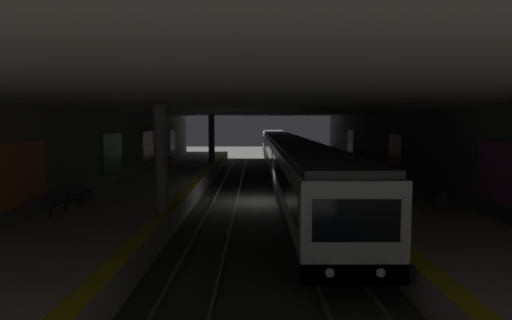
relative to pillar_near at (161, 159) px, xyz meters
The scene contains 19 objects.
ground_plane 9.80m from the pillar_near, 28.17° to the right, with size 120.00×120.00×0.00m, color #42423F.
track_left 10.93m from the pillar_near, 38.88° to the right, with size 60.00×1.53×0.16m.
track_right 9.01m from the pillar_near, 14.82° to the right, with size 60.00×1.53×0.16m.
platform_left 13.88m from the pillar_near, 53.30° to the right, with size 60.00×5.30×1.06m.
platform_right 8.87m from the pillar_near, 15.14° to the left, with size 60.00×5.30×1.06m.
wall_left 16.03m from the pillar_near, 59.46° to the right, with size 60.00×0.56×5.60m.
wall_right 9.64m from the pillar_near, 31.98° to the left, with size 60.00×0.56×5.60m.
ceiling_slab 9.54m from the pillar_near, 28.17° to the right, with size 60.00×19.40×0.40m.
pillar_near is the anchor object (origin of this frame).
pillar_far 21.74m from the pillar_near, ahead, with size 0.56×0.56×4.55m.
metro_train 21.49m from the pillar_near, 17.78° to the right, with size 56.25×2.83×3.49m.
bench_left_near 17.03m from the pillar_near, 49.51° to the right, with size 1.70×0.47×0.86m.
bench_left_mid 23.97m from the pillar_near, 32.61° to the right, with size 1.70×0.47×0.86m.
bench_right_near 4.59m from the pillar_near, 99.28° to the left, with size 1.70×0.47×0.86m.
bench_right_mid 4.93m from the pillar_near, 65.10° to the left, with size 1.70×0.47×0.86m.
bench_right_far 24.14m from the pillar_near, 10.01° to the left, with size 1.70×0.47×0.86m.
person_waiting_near 20.74m from the pillar_near, 37.22° to the right, with size 0.60×0.22×1.53m.
person_walking_mid 25.31m from the pillar_near, 26.98° to the right, with size 0.60×0.24×1.72m.
trash_bin 12.29m from the pillar_near, 88.44° to the right, with size 0.44×0.44×0.85m.
Camera 1 is at (-26.80, 0.35, 4.90)m, focal length 31.06 mm.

